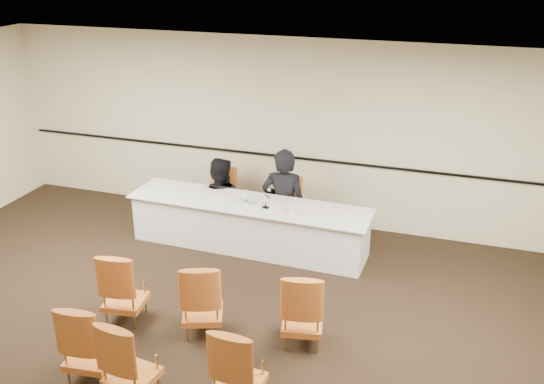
% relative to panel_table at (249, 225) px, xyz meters
% --- Properties ---
extents(floor, '(10.00, 10.00, 0.00)m').
position_rel_panel_table_xyz_m(floor, '(0.36, -2.80, -0.37)').
color(floor, black).
rests_on(floor, ground).
extents(ceiling, '(10.00, 10.00, 0.00)m').
position_rel_panel_table_xyz_m(ceiling, '(0.36, -2.80, 2.63)').
color(ceiling, silver).
rests_on(ceiling, ground).
extents(wall_back, '(10.00, 0.04, 3.00)m').
position_rel_panel_table_xyz_m(wall_back, '(0.36, 1.20, 1.13)').
color(wall_back, beige).
rests_on(wall_back, ground).
extents(wall_rail, '(9.80, 0.04, 0.03)m').
position_rel_panel_table_xyz_m(wall_rail, '(0.36, 1.16, 0.73)').
color(wall_rail, black).
rests_on(wall_rail, wall_back).
extents(panel_table, '(3.70, 0.96, 0.74)m').
position_rel_panel_table_xyz_m(panel_table, '(0.00, 0.00, 0.00)').
color(panel_table, silver).
rests_on(panel_table, ground).
extents(panelist_main, '(0.74, 0.52, 1.92)m').
position_rel_panel_table_xyz_m(panelist_main, '(0.38, 0.54, 0.12)').
color(panelist_main, black).
rests_on(panelist_main, ground).
extents(panelist_main_chair, '(0.51, 0.51, 0.95)m').
position_rel_panel_table_xyz_m(panelist_main_chair, '(0.38, 0.54, 0.11)').
color(panelist_main_chair, '#AE541F').
rests_on(panelist_main_chair, ground).
extents(panelist_second, '(0.85, 0.69, 1.66)m').
position_rel_panel_table_xyz_m(panelist_second, '(-0.72, 0.57, -0.03)').
color(panelist_second, black).
rests_on(panelist_second, ground).
extents(panelist_second_chair, '(0.51, 0.51, 0.95)m').
position_rel_panel_table_xyz_m(panelist_second_chair, '(-0.72, 0.57, 0.11)').
color(panelist_second_chair, '#AE541F').
rests_on(panelist_second_chair, ground).
extents(papers, '(0.37, 0.33, 0.00)m').
position_rel_panel_table_xyz_m(papers, '(0.40, -0.04, 0.37)').
color(papers, white).
rests_on(papers, panel_table).
extents(microphone, '(0.10, 0.19, 0.27)m').
position_rel_panel_table_xyz_m(microphone, '(0.31, -0.11, 0.50)').
color(microphone, black).
rests_on(microphone, panel_table).
extents(water_bottle, '(0.08, 0.08, 0.22)m').
position_rel_panel_table_xyz_m(water_bottle, '(-0.02, -0.05, 0.48)').
color(water_bottle, teal).
rests_on(water_bottle, panel_table).
extents(drinking_glass, '(0.08, 0.08, 0.10)m').
position_rel_panel_table_xyz_m(drinking_glass, '(0.22, -0.09, 0.42)').
color(drinking_glass, silver).
rests_on(drinking_glass, panel_table).
extents(coffee_cup, '(0.11, 0.11, 0.14)m').
position_rel_panel_table_xyz_m(coffee_cup, '(0.73, -0.19, 0.44)').
color(coffee_cup, silver).
rests_on(coffee_cup, panel_table).
extents(aud_chair_front_left, '(0.56, 0.56, 0.95)m').
position_rel_panel_table_xyz_m(aud_chair_front_left, '(-0.77, -2.27, 0.11)').
color(aud_chair_front_left, '#AE541F').
rests_on(aud_chair_front_left, ground).
extents(aud_chair_front_mid, '(0.64, 0.64, 0.95)m').
position_rel_panel_table_xyz_m(aud_chair_front_mid, '(0.24, -2.21, 0.11)').
color(aud_chair_front_mid, '#AE541F').
rests_on(aud_chair_front_mid, ground).
extents(aud_chair_front_right, '(0.59, 0.59, 0.95)m').
position_rel_panel_table_xyz_m(aud_chair_front_right, '(1.41, -2.04, 0.11)').
color(aud_chair_front_right, '#AE541F').
rests_on(aud_chair_front_right, ground).
extents(aud_chair_back_left, '(0.55, 0.55, 0.95)m').
position_rel_panel_table_xyz_m(aud_chair_back_left, '(-0.54, -3.34, 0.11)').
color(aud_chair_back_left, '#AE541F').
rests_on(aud_chair_back_left, ground).
extents(aud_chair_back_mid, '(0.56, 0.56, 0.95)m').
position_rel_panel_table_xyz_m(aud_chair_back_mid, '(0.02, -3.46, 0.11)').
color(aud_chair_back_mid, '#AE541F').
rests_on(aud_chair_back_mid, ground).
extents(aud_chair_back_right, '(0.52, 0.52, 0.95)m').
position_rel_panel_table_xyz_m(aud_chair_back_right, '(1.09, -3.22, 0.11)').
color(aud_chair_back_right, '#AE541F').
rests_on(aud_chair_back_right, ground).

